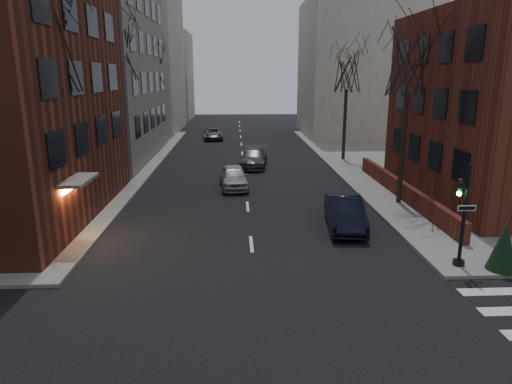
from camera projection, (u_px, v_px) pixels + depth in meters
low_wall_right at (401, 189)px, 27.43m from camera, size 0.35×16.00×1.00m
building_distant_la at (124, 61)px, 59.06m from camera, size 14.00×16.00×18.00m
building_distant_ra at (362, 69)px, 55.81m from camera, size 14.00×14.00×16.00m
building_distant_lb at (161, 76)px, 76.09m from camera, size 10.00×12.00×14.00m
traffic_signal at (462, 222)px, 17.38m from camera, size 0.76×0.44×4.00m
tree_left_a at (47, 48)px, 19.83m from camera, size 4.18×4.18×10.26m
tree_left_b at (116, 51)px, 31.32m from camera, size 4.40×4.40×10.80m
tree_left_c at (152, 67)px, 45.08m from camera, size 3.96×3.96×9.72m
tree_right_a at (410, 62)px, 24.59m from camera, size 3.96×3.96×9.72m
tree_right_b at (347, 71)px, 38.24m from camera, size 3.74×3.74×9.18m
streetlamp_near at (115, 126)px, 28.65m from camera, size 0.36×0.36×6.28m
streetlamp_far at (163, 105)px, 47.99m from camera, size 0.36×0.36×6.28m
parked_sedan at (345, 213)px, 22.34m from camera, size 2.14×4.89×1.56m
car_lane_silver at (234, 177)px, 30.33m from camera, size 2.10×4.53×1.50m
car_lane_gray at (253, 158)px, 37.19m from camera, size 2.68×5.29×1.47m
car_lane_far at (213, 134)px, 52.82m from camera, size 2.48×4.83×1.30m
evergreen_shrub at (504, 247)px, 17.17m from camera, size 1.30×1.30×1.86m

